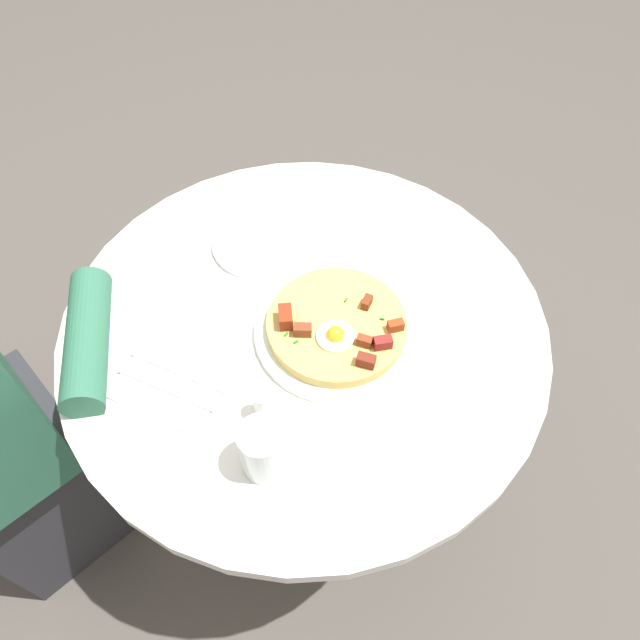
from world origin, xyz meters
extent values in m
plane|color=#4C4742|center=(0.00, 0.00, 0.00)|extent=(6.00, 6.00, 0.00)
cylinder|color=silver|center=(0.00, 0.00, 0.69)|extent=(0.85, 0.85, 0.03)
cylinder|color=#333338|center=(0.00, 0.00, 0.34)|extent=(0.10, 0.10, 0.67)
cylinder|color=#333338|center=(0.00, 0.00, 0.01)|extent=(0.38, 0.38, 0.02)
cube|color=#2D2D33|center=(-0.35, -0.54, 0.23)|extent=(0.32, 0.28, 0.45)
cylinder|color=#2D664C|center=(-0.20, -0.30, 0.73)|extent=(0.26, 0.20, 0.07)
cylinder|color=silver|center=(0.06, 0.02, 0.71)|extent=(0.28, 0.28, 0.01)
cylinder|color=#D9B25B|center=(0.06, 0.02, 0.73)|extent=(0.24, 0.24, 0.02)
cylinder|color=white|center=(0.08, 0.00, 0.74)|extent=(0.06, 0.06, 0.01)
sphere|color=yellow|center=(0.08, 0.00, 0.75)|extent=(0.03, 0.03, 0.03)
cube|color=maroon|center=(0.00, -0.04, 0.75)|extent=(0.04, 0.04, 0.03)
cube|color=brown|center=(0.04, -0.03, 0.75)|extent=(0.03, 0.03, 0.02)
cube|color=maroon|center=(0.15, 0.00, 0.75)|extent=(0.03, 0.03, 0.02)
cube|color=maroon|center=(0.14, 0.04, 0.75)|extent=(0.03, 0.03, 0.02)
cube|color=brown|center=(0.12, 0.03, 0.75)|extent=(0.03, 0.02, 0.02)
cube|color=maroon|center=(0.07, 0.09, 0.75)|extent=(0.02, 0.03, 0.02)
cube|color=maroon|center=(0.13, 0.09, 0.75)|extent=(0.03, 0.03, 0.02)
cube|color=#387F2D|center=(0.07, 0.03, 0.74)|extent=(0.01, 0.00, 0.00)
cube|color=#387F2D|center=(0.07, 0.02, 0.74)|extent=(0.01, 0.01, 0.00)
cube|color=#387F2D|center=(0.11, 0.08, 0.74)|extent=(0.01, 0.01, 0.00)
cube|color=#387F2D|center=(0.02, -0.06, 0.74)|extent=(0.01, 0.01, 0.00)
cube|color=#387F2D|center=(0.04, 0.07, 0.74)|extent=(0.00, 0.01, 0.00)
cube|color=#387F2D|center=(0.04, -0.05, 0.74)|extent=(0.00, 0.01, 0.00)
cylinder|color=white|center=(-0.20, 0.05, 0.71)|extent=(0.17, 0.17, 0.01)
cube|color=white|center=(-0.05, -0.24, 0.71)|extent=(0.21, 0.20, 0.00)
cube|color=silver|center=(-0.05, -0.26, 0.71)|extent=(0.17, 0.08, 0.00)
cube|color=silver|center=(-0.06, -0.22, 0.71)|extent=(0.17, 0.08, 0.00)
cylinder|color=silver|center=(0.16, -0.22, 0.75)|extent=(0.07, 0.07, 0.10)
cylinder|color=white|center=(0.09, -0.17, 0.73)|extent=(0.03, 0.03, 0.06)
camera|label=1|loc=(0.48, -0.40, 1.56)|focal=33.88mm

